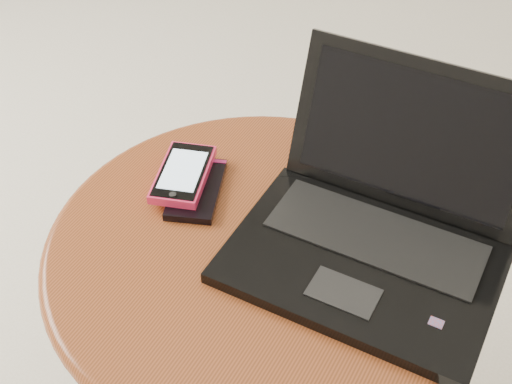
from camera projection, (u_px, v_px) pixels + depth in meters
The scene contains 4 objects.
table at pixel (262, 290), 0.97m from camera, with size 0.58×0.58×0.46m.
laptop at pixel (377, 226), 0.87m from camera, with size 0.33×0.30×0.21m.
phone_black at pixel (196, 189), 0.97m from camera, with size 0.11×0.14×0.01m.
phone_pink at pixel (183, 174), 0.98m from camera, with size 0.10×0.14×0.02m.
Camera 1 is at (0.33, -0.56, 1.11)m, focal length 48.25 mm.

